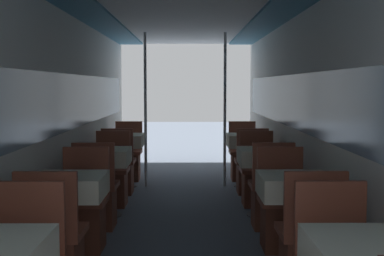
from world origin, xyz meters
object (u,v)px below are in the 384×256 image
at_px(chair_left_near_2, 97,201).
at_px(chair_right_far_3, 243,162).
at_px(dining_table_left_1, 69,191).
at_px(chair_left_near_3, 119,173).
at_px(chair_right_far_2, 257,182).
at_px(chair_left_far_3, 128,162).
at_px(dining_table_left_3, 124,143).
at_px(chair_right_near_1, 309,254).
at_px(chair_right_far_1, 282,217).
at_px(chair_left_far_2, 112,182).
at_px(chair_left_near_1, 53,255).
at_px(chair_right_near_2, 271,200).
at_px(support_pole_right_3, 225,110).
at_px(chair_right_near_3, 251,173).
at_px(dining_table_right_2, 264,160).
at_px(dining_table_right_1, 295,191).
at_px(chair_left_far_1, 83,218).
at_px(dining_table_right_3, 247,143).
at_px(dining_table_left_2, 104,160).
at_px(support_pole_left_3, 145,110).

relative_size(chair_left_near_2, chair_right_far_3, 1.00).
xyz_separation_m(dining_table_left_1, chair_left_near_3, (0.00, 3.00, -0.35)).
bearing_deg(chair_right_far_2, chair_left_far_3, -44.57).
distance_m(dining_table_left_3, chair_right_near_1, 4.45).
height_order(chair_right_far_1, chair_right_far_2, same).
bearing_deg(chair_left_far_2, chair_left_near_1, 90.00).
distance_m(chair_right_near_2, support_pole_right_3, 2.46).
xyz_separation_m(chair_right_far_2, chair_right_far_3, (0.00, 1.76, 0.00)).
bearing_deg(chair_left_near_1, chair_right_near_1, 0.00).
bearing_deg(chair_left_near_2, dining_table_left_1, -90.00).
relative_size(chair_right_near_3, chair_right_far_3, 1.00).
distance_m(dining_table_right_2, chair_right_far_2, 0.63).
bearing_deg(chair_right_far_1, chair_right_far_3, -90.00).
bearing_deg(dining_table_right_1, chair_left_far_2, 127.97).
bearing_deg(dining_table_right_2, chair_right_near_1, -90.00).
bearing_deg(chair_right_near_3, chair_left_near_3, 180.00).
xyz_separation_m(chair_left_near_2, chair_right_near_1, (1.79, -1.76, 0.00)).
bearing_deg(chair_left_far_1, support_pole_right_3, -116.13).
bearing_deg(chair_right_near_1, chair_left_far_2, 122.37).
bearing_deg(chair_left_far_3, dining_table_right_3, 163.50).
xyz_separation_m(chair_right_near_2, chair_right_near_3, (0.00, 1.76, 0.00)).
relative_size(dining_table_left_3, chair_right_far_2, 0.84).
height_order(chair_left_near_1, dining_table_right_3, chair_left_near_1).
relative_size(dining_table_left_2, support_pole_left_3, 0.34).
bearing_deg(chair_right_far_3, chair_right_near_3, 90.00).
bearing_deg(chair_left_far_2, chair_right_far_2, -180.00).
height_order(chair_left_near_2, dining_table_right_3, chair_left_near_2).
bearing_deg(chair_left_near_1, support_pole_left_3, 85.48).
xyz_separation_m(chair_right_far_1, chair_right_far_2, (0.00, 1.76, 0.00)).
height_order(dining_table_right_1, chair_right_near_2, chair_right_near_2).
xyz_separation_m(chair_left_near_3, chair_right_near_3, (1.79, 0.00, 0.00)).
height_order(chair_left_near_1, dining_table_left_2, chair_left_near_1).
height_order(dining_table_left_2, chair_right_near_1, chair_right_near_1).
distance_m(chair_left_far_1, dining_table_right_1, 1.90).
xyz_separation_m(chair_left_far_3, chair_right_far_3, (1.79, 0.00, 0.00)).
xyz_separation_m(dining_table_right_2, chair_right_far_2, (-0.00, 0.53, -0.35)).
relative_size(chair_left_near_3, dining_table_right_1, 1.19).
xyz_separation_m(chair_left_near_2, dining_table_right_3, (1.79, 2.29, 0.35)).
distance_m(dining_table_left_1, support_pole_left_3, 3.57).
relative_size(support_pole_left_3, support_pole_right_3, 1.00).
bearing_deg(chair_left_far_3, chair_right_far_3, -180.00).
xyz_separation_m(dining_table_left_3, dining_table_right_2, (1.79, -1.76, 0.00)).
distance_m(chair_left_near_2, dining_table_right_2, 1.90).
height_order(dining_table_left_1, support_pole_right_3, support_pole_right_3).
bearing_deg(chair_right_near_2, chair_left_near_2, 180.00).
height_order(dining_table_left_1, dining_table_right_3, same).
bearing_deg(dining_table_left_3, chair_right_near_1, -66.19).
height_order(chair_left_far_2, dining_table_right_2, chair_left_far_2).
xyz_separation_m(chair_right_far_1, chair_right_near_2, (0.00, 0.70, 0.00)).
distance_m(chair_left_far_2, dining_table_right_2, 1.90).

